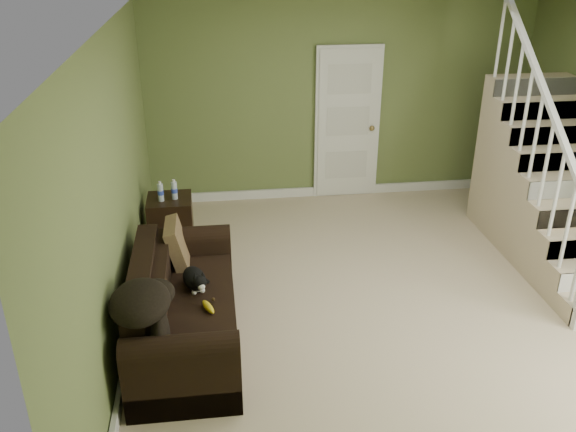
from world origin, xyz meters
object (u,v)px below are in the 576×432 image
object	(u,v)px
cat	(194,280)
banana	(208,307)
sofa	(181,311)
side_table	(171,222)

from	to	relation	value
cat	banana	world-z (taller)	cat
sofa	banana	distance (m)	0.35
sofa	cat	size ratio (longest dim) A/B	3.98
sofa	cat	distance (m)	0.30
side_table	banana	world-z (taller)	side_table
sofa	side_table	distance (m)	1.84
banana	sofa	bearing A→B (deg)	118.27
cat	banana	xyz separation A→B (m)	(0.11, -0.35, -0.06)
side_table	banana	distance (m)	2.08
sofa	banana	size ratio (longest dim) A/B	9.38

